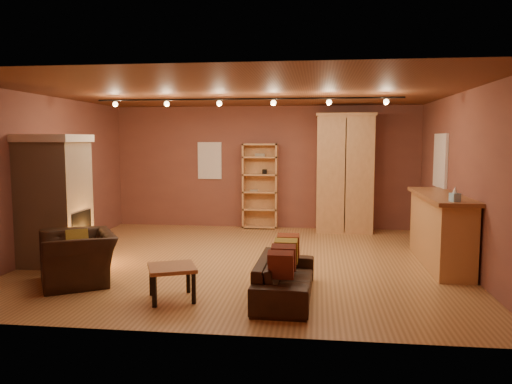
# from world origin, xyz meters

# --- Properties ---
(floor) EXTENTS (7.00, 7.00, 0.00)m
(floor) POSITION_xyz_m (0.00, 0.00, 0.00)
(floor) COLOR #956235
(floor) RESTS_ON ground
(ceiling) EXTENTS (7.00, 7.00, 0.00)m
(ceiling) POSITION_xyz_m (0.00, 0.00, 2.80)
(ceiling) COLOR brown
(ceiling) RESTS_ON back_wall
(back_wall) EXTENTS (7.00, 0.02, 2.80)m
(back_wall) POSITION_xyz_m (0.00, 3.25, 1.40)
(back_wall) COLOR brown
(back_wall) RESTS_ON floor
(left_wall) EXTENTS (0.02, 6.50, 2.80)m
(left_wall) POSITION_xyz_m (-3.50, 0.00, 1.40)
(left_wall) COLOR brown
(left_wall) RESTS_ON floor
(right_wall) EXTENTS (0.02, 6.50, 2.80)m
(right_wall) POSITION_xyz_m (3.50, 0.00, 1.40)
(right_wall) COLOR brown
(right_wall) RESTS_ON floor
(fireplace) EXTENTS (1.01, 0.98, 2.12)m
(fireplace) POSITION_xyz_m (-3.04, -0.60, 1.06)
(fireplace) COLOR tan
(fireplace) RESTS_ON floor
(back_window) EXTENTS (0.56, 0.04, 0.86)m
(back_window) POSITION_xyz_m (-1.30, 3.23, 1.55)
(back_window) COLOR white
(back_window) RESTS_ON back_wall
(bookcase) EXTENTS (0.80, 0.31, 1.95)m
(bookcase) POSITION_xyz_m (-0.10, 3.15, 0.99)
(bookcase) COLOR tan
(bookcase) RESTS_ON floor
(armoire) EXTENTS (1.28, 0.72, 2.61)m
(armoire) POSITION_xyz_m (1.80, 2.92, 1.31)
(armoire) COLOR tan
(armoire) RESTS_ON floor
(bar_counter) EXTENTS (0.64, 2.43, 1.16)m
(bar_counter) POSITION_xyz_m (3.20, 0.10, 0.59)
(bar_counter) COLOR tan
(bar_counter) RESTS_ON floor
(tissue_box) EXTENTS (0.16, 0.16, 0.23)m
(tissue_box) POSITION_xyz_m (3.15, -0.88, 1.25)
(tissue_box) COLOR #92CAEA
(tissue_box) RESTS_ON bar_counter
(right_window) EXTENTS (0.05, 0.90, 1.00)m
(right_window) POSITION_xyz_m (3.47, 1.40, 1.65)
(right_window) COLOR white
(right_window) RESTS_ON right_wall
(loveseat) EXTENTS (0.56, 1.78, 0.75)m
(loveseat) POSITION_xyz_m (0.80, -1.91, 0.36)
(loveseat) COLOR black
(loveseat) RESTS_ON floor
(armchair) EXTENTS (1.20, 1.32, 0.97)m
(armchair) POSITION_xyz_m (-2.17, -1.61, 0.49)
(armchair) COLOR black
(armchair) RESTS_ON floor
(coffee_table) EXTENTS (0.76, 0.76, 0.44)m
(coffee_table) POSITION_xyz_m (-0.62, -2.18, 0.37)
(coffee_table) COLOR #9A6038
(coffee_table) RESTS_ON floor
(track_rail) EXTENTS (5.20, 0.09, 0.13)m
(track_rail) POSITION_xyz_m (0.00, 0.20, 2.69)
(track_rail) COLOR black
(track_rail) RESTS_ON ceiling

